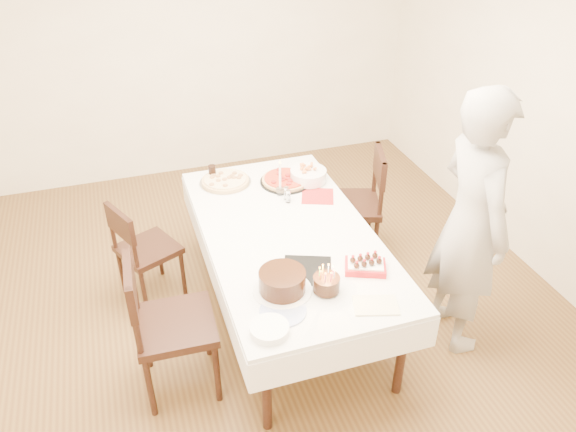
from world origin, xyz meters
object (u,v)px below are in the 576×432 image
object	(u,v)px
pasta_bowl	(308,175)
layer_cake	(282,282)
chair_right_savory	(351,205)
cola_glass	(212,172)
dining_table	(288,273)
chair_left_dessert	(176,325)
pizza_pepperoni	(286,180)
person	(471,224)
pizza_white	(225,181)
chair_left_savory	(148,249)
taper_candle	(280,177)
strawberry_box	(365,266)
birthday_cake	(327,279)

from	to	relation	value
pasta_bowl	layer_cake	xyz separation A→B (m)	(-0.61, -1.22, 0.02)
chair_right_savory	cola_glass	distance (m)	1.18
dining_table	chair_left_dessert	distance (m)	0.99
chair_left_dessert	pizza_pepperoni	world-z (taller)	chair_left_dessert
person	layer_cake	xyz separation A→B (m)	(-1.30, -0.04, -0.12)
person	pasta_bowl	distance (m)	1.38
chair_right_savory	pasta_bowl	bearing A→B (deg)	-172.67
layer_cake	chair_right_savory	bearing A→B (deg)	49.92
pizza_white	cola_glass	world-z (taller)	cola_glass
chair_left_dessert	pasta_bowl	xyz separation A→B (m)	(1.25, 1.06, 0.29)
chair_right_savory	pizza_pepperoni	world-z (taller)	chair_right_savory
chair_right_savory	chair_left_savory	distance (m)	1.69
chair_left_savory	pizza_pepperoni	size ratio (longest dim) A/B	2.10
taper_candle	chair_right_savory	bearing A→B (deg)	4.75
pizza_white	pasta_bowl	xyz separation A→B (m)	(0.64, -0.18, 0.03)
chair_left_savory	chair_left_dessert	size ratio (longest dim) A/B	0.84
strawberry_box	pasta_bowl	bearing A→B (deg)	87.78
pasta_bowl	cola_glass	size ratio (longest dim) A/B	2.56
chair_left_dessert	layer_cake	distance (m)	0.73
taper_candle	cola_glass	distance (m)	0.62
layer_cake	strawberry_box	size ratio (longest dim) A/B	1.41
cola_glass	dining_table	bearing A→B (deg)	-69.57
dining_table	strawberry_box	size ratio (longest dim) A/B	8.38
layer_cake	pizza_pepperoni	bearing A→B (deg)	71.23
chair_left_savory	pizza_pepperoni	distance (m)	1.20
chair_right_savory	strawberry_box	xyz separation A→B (m)	(-0.41, -1.12, 0.29)
chair_right_savory	pizza_white	world-z (taller)	chair_right_savory
layer_cake	birthday_cake	bearing A→B (deg)	-18.25
cola_glass	birthday_cake	distance (m)	1.64
person	cola_glass	size ratio (longest dim) A/B	16.66
birthday_cake	pizza_white	bearing A→B (deg)	100.87
pizza_white	strawberry_box	bearing A→B (deg)	-66.47
chair_right_savory	chair_left_savory	world-z (taller)	chair_right_savory
chair_left_savory	pasta_bowl	size ratio (longest dim) A/B	2.98
chair_left_dessert	pasta_bowl	bearing A→B (deg)	-137.33
pasta_bowl	chair_left_savory	bearing A→B (deg)	-176.31
birthday_cake	taper_candle	bearing A→B (deg)	86.05
dining_table	chair_right_savory	world-z (taller)	chair_right_savory
dining_table	chair_left_savory	world-z (taller)	chair_left_savory
taper_candle	strawberry_box	bearing A→B (deg)	-77.90
pasta_bowl	taper_candle	size ratio (longest dim) A/B	0.98
dining_table	chair_left_dessert	size ratio (longest dim) A/B	2.08
taper_candle	cola_glass	size ratio (longest dim) A/B	2.60
chair_left_savory	strawberry_box	world-z (taller)	chair_left_savory
chair_right_savory	pizza_white	xyz separation A→B (m)	(-1.00, 0.25, 0.27)
chair_right_savory	chair_left_dessert	size ratio (longest dim) A/B	0.97
chair_right_savory	pizza_pepperoni	distance (m)	0.62
dining_table	layer_cake	distance (m)	0.78
pasta_bowl	cola_glass	bearing A→B (deg)	158.00
strawberry_box	chair_left_savory	bearing A→B (deg)	139.11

